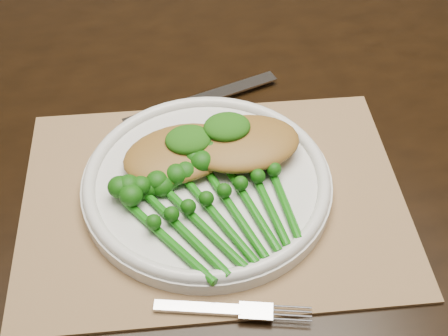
{
  "coord_description": "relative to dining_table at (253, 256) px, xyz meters",
  "views": [
    {
      "loc": [
        -0.19,
        -0.59,
        1.3
      ],
      "look_at": [
        -0.12,
        -0.1,
        0.78
      ],
      "focal_mm": 50.0,
      "sensor_mm": 36.0,
      "label": 1
    }
  ],
  "objects": [
    {
      "name": "dining_table",
      "position": [
        0.0,
        0.0,
        0.0
      ],
      "size": [
        1.66,
        1.01,
        0.75
      ],
      "rotation": [
        0.0,
        0.0,
        0.07
      ],
      "color": "black",
      "rests_on": "ground"
    },
    {
      "name": "placemat",
      "position": [
        -0.09,
        -0.17,
        0.37
      ],
      "size": [
        0.46,
        0.35,
        0.0
      ],
      "primitive_type": "cube",
      "rotation": [
        0.0,
        0.0,
        -0.06
      ],
      "color": "#93704B",
      "rests_on": "dining_table"
    },
    {
      "name": "dinner_plate",
      "position": [
        -0.1,
        -0.16,
        0.39
      ],
      "size": [
        0.29,
        0.29,
        0.03
      ],
      "color": "silver",
      "rests_on": "placemat"
    },
    {
      "name": "knife",
      "position": [
        -0.1,
        -0.01,
        0.38
      ],
      "size": [
        0.22,
        0.09,
        0.01
      ],
      "rotation": [
        0.0,
        0.0,
        0.31
      ],
      "color": "silver",
      "rests_on": "placemat"
    },
    {
      "name": "fork",
      "position": [
        -0.08,
        -0.33,
        0.38
      ],
      "size": [
        0.16,
        0.05,
        0.0
      ],
      "rotation": [
        0.0,
        0.0,
        -0.22
      ],
      "color": "silver",
      "rests_on": "placemat"
    },
    {
      "name": "chicken_fillet_left",
      "position": [
        -0.13,
        -0.12,
        0.41
      ],
      "size": [
        0.15,
        0.12,
        0.03
      ],
      "primitive_type": "ellipsoid",
      "rotation": [
        0.0,
        0.0,
        0.24
      ],
      "color": "olive",
      "rests_on": "dinner_plate"
    },
    {
      "name": "chicken_fillet_right",
      "position": [
        -0.05,
        -0.13,
        0.41
      ],
      "size": [
        0.14,
        0.1,
        0.03
      ],
      "primitive_type": "ellipsoid",
      "rotation": [
        0.0,
        0.0,
        0.05
      ],
      "color": "olive",
      "rests_on": "dinner_plate"
    },
    {
      "name": "pesto_dollop_left",
      "position": [
        -0.11,
        -0.12,
        0.42
      ],
      "size": [
        0.06,
        0.05,
        0.02
      ],
      "primitive_type": "ellipsoid",
      "color": "#124409",
      "rests_on": "chicken_fillet_left"
    },
    {
      "name": "pesto_dollop_right",
      "position": [
        -0.07,
        -0.11,
        0.43
      ],
      "size": [
        0.06,
        0.05,
        0.02
      ],
      "primitive_type": "ellipsoid",
      "color": "#124409",
      "rests_on": "chicken_fillet_right"
    },
    {
      "name": "broccolini_bundle",
      "position": [
        -0.08,
        -0.22,
        0.4
      ],
      "size": [
        0.22,
        0.23,
        0.04
      ],
      "rotation": [
        0.0,
        0.0,
        0.38
      ],
      "color": "#12610C",
      "rests_on": "dinner_plate"
    }
  ]
}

